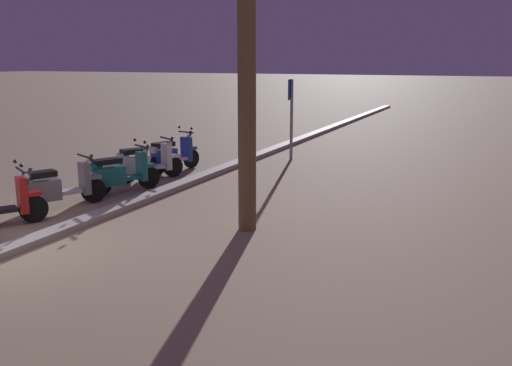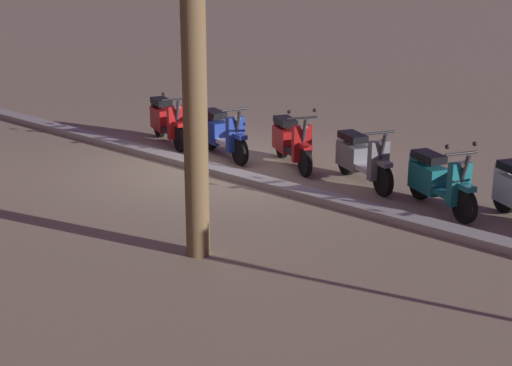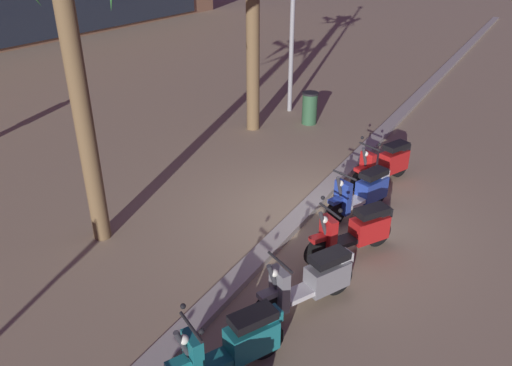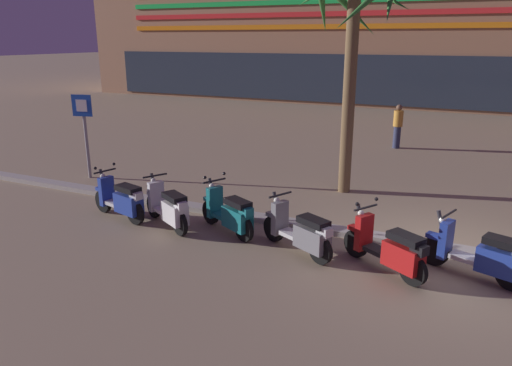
% 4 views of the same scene
% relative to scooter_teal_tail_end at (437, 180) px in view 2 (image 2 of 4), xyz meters
% --- Properties ---
extents(ground_plane, '(200.00, 200.00, 0.00)m').
position_rel_scooter_teal_tail_end_xyz_m(ground_plane, '(4.09, 0.70, -0.45)').
color(ground_plane, '#9E896B').
extents(curb_strip, '(60.00, 0.36, 0.12)m').
position_rel_scooter_teal_tail_end_xyz_m(curb_strip, '(4.09, 0.94, -0.39)').
color(curb_strip, '#ADA89E').
rests_on(curb_strip, ground).
extents(scooter_teal_tail_end, '(1.59, 0.93, 1.17)m').
position_rel_scooter_teal_tail_end_xyz_m(scooter_teal_tail_end, '(0.00, 0.00, 0.00)').
color(scooter_teal_tail_end, black).
rests_on(scooter_teal_tail_end, ground).
extents(scooter_grey_lead_nearest, '(1.66, 0.96, 1.04)m').
position_rel_scooter_teal_tail_end_xyz_m(scooter_grey_lead_nearest, '(1.66, -0.32, -0.01)').
color(scooter_grey_lead_nearest, black).
rests_on(scooter_grey_lead_nearest, ground).
extents(scooter_red_gap_after_mid, '(1.60, 1.05, 1.17)m').
position_rel_scooter_teal_tail_end_xyz_m(scooter_red_gap_after_mid, '(3.29, -0.40, 0.00)').
color(scooter_red_gap_after_mid, black).
rests_on(scooter_red_gap_after_mid, ground).
extents(scooter_blue_mid_rear, '(1.75, 0.84, 1.04)m').
position_rel_scooter_teal_tail_end_xyz_m(scooter_blue_mid_rear, '(4.72, -0.01, 0.00)').
color(scooter_blue_mid_rear, black).
rests_on(scooter_blue_mid_rear, ground).
extents(scooter_red_mid_front, '(1.71, 0.90, 1.17)m').
position_rel_scooter_teal_tail_end_xyz_m(scooter_red_mid_front, '(6.28, 0.00, 0.02)').
color(scooter_red_mid_front, black).
rests_on(scooter_red_mid_front, ground).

